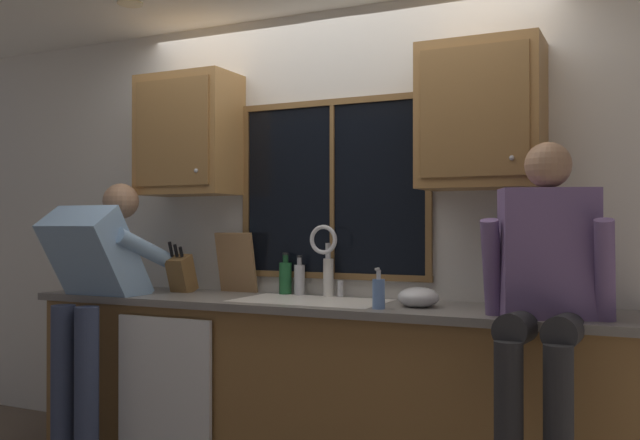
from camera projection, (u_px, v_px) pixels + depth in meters
back_wall at (338, 233)px, 4.00m from camera, size 5.61×0.12×2.55m
ceiling_downlight_left at (130, 3)px, 3.82m from camera, size 0.14×0.14×0.01m
window_glass at (332, 189)px, 3.94m from camera, size 1.10×0.02×0.95m
window_frame_top at (332, 102)px, 3.94m from camera, size 1.17×0.02×0.04m
window_frame_bottom at (332, 276)px, 3.93m from camera, size 1.17×0.02×0.04m
window_frame_left at (246, 191)px, 4.18m from camera, size 0.03×0.02×0.95m
window_frame_right at (429, 187)px, 3.69m from camera, size 0.03×0.02×0.95m
window_mullion_center at (332, 189)px, 3.93m from camera, size 0.02×0.02×0.95m
lower_cabinet_run at (311, 391)px, 3.68m from camera, size 3.21×0.58×0.88m
countertop at (310, 305)px, 3.66m from camera, size 3.27×0.62×0.04m
dishwasher_front at (164, 387)px, 3.70m from camera, size 0.60×0.02×0.74m
upper_cabinet_left at (189, 135)px, 4.17m from camera, size 0.60×0.36×0.72m
upper_cabinet_right at (481, 116)px, 3.42m from camera, size 0.60×0.36×0.72m
sink at (310, 319)px, 3.67m from camera, size 0.80×0.46×0.21m
faucet at (325, 252)px, 3.83m from camera, size 0.18×0.09×0.40m
person_standing at (94, 288)px, 3.90m from camera, size 0.53×0.69×1.57m
person_sitting_on_counter at (545, 277)px, 2.90m from camera, size 0.54×0.66×1.26m
knife_block at (181, 274)px, 4.13m from camera, size 0.12×0.18×0.32m
cutting_board at (236, 263)px, 4.12m from camera, size 0.25×0.09×0.36m
mixing_bowl at (418, 297)px, 3.40m from camera, size 0.20×0.20×0.10m
soap_dispenser at (379, 293)px, 3.31m from camera, size 0.06×0.07×0.20m
bottle_green_glass at (299, 279)px, 3.96m from camera, size 0.06×0.06×0.23m
bottle_tall_clear at (329, 276)px, 3.88m from camera, size 0.06×0.06×0.28m
bottle_amber_small at (285, 277)px, 4.01m from camera, size 0.07×0.07×0.24m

